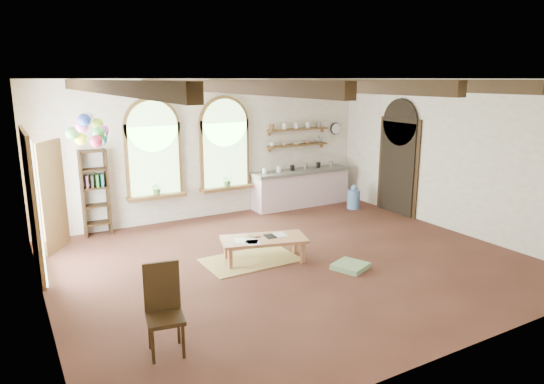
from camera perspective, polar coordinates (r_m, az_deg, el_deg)
floor at (r=8.81m, az=2.18°, el=-8.14°), size 8.00×8.00×0.00m
ceiling_beams at (r=8.20m, az=2.38°, el=12.46°), size 6.20×6.80×0.18m
window_left at (r=10.90m, az=-13.75°, el=4.54°), size 1.30×0.28×2.20m
window_right at (r=11.48m, az=-5.56°, el=5.29°), size 1.30×0.28×2.20m
left_doorway at (r=9.00m, az=-26.34°, el=-1.40°), size 0.10×1.90×2.50m
right_doorway at (r=12.03m, az=14.54°, el=2.72°), size 0.10×1.30×2.40m
kitchen_counter at (r=12.44m, az=3.41°, el=0.53°), size 2.68×0.62×0.94m
wall_shelf_lower at (r=12.40m, az=3.03°, el=5.54°), size 1.70×0.24×0.04m
wall_shelf_upper at (r=12.35m, az=3.05°, el=7.38°), size 1.70×0.24×0.04m
wall_clock at (r=13.13m, az=7.51°, el=7.41°), size 0.32×0.04×0.32m
bookshelf at (r=10.65m, az=-20.09°, el=-0.10°), size 0.53×0.32×1.80m
coffee_table at (r=8.70m, az=-0.96°, el=-5.74°), size 1.65×1.09×0.43m
side_chair at (r=6.12m, az=-12.42°, el=-15.37°), size 0.50×0.50×1.09m
floor_mat at (r=8.85m, az=-2.53°, el=-7.98°), size 1.69×1.06×0.02m
floor_cushion at (r=8.57m, az=9.19°, el=-8.60°), size 0.68×0.68×0.09m
water_jug_a at (r=12.94m, az=6.37°, el=-0.13°), size 0.28×0.28×0.54m
water_jug_b at (r=12.36m, az=9.57°, el=-0.73°), size 0.31×0.31×0.61m
balloon_cluster at (r=9.01m, az=-20.57°, el=6.78°), size 0.74×0.79×1.14m
table_book at (r=8.74m, az=-2.50°, el=-5.24°), size 0.20×0.25×0.02m
tablet at (r=8.76m, az=-0.23°, el=-5.22°), size 0.21×0.28×0.01m
potted_plant_left at (r=10.94m, az=-13.37°, el=0.43°), size 0.27×0.23×0.30m
potted_plant_right at (r=11.52m, az=-5.26°, el=1.37°), size 0.27×0.23×0.30m
shelf_cup_a at (r=12.00m, az=0.00°, el=5.63°), size 0.12×0.10×0.10m
shelf_cup_b at (r=12.18m, az=1.44°, el=5.73°), size 0.10×0.10×0.09m
shelf_bowl_a at (r=12.37m, az=2.83°, el=5.74°), size 0.22×0.22×0.05m
shelf_bowl_b at (r=12.56m, az=4.19°, el=5.85°), size 0.20×0.20×0.06m
shelf_vase at (r=12.74m, az=5.51°, el=6.23°), size 0.18×0.18×0.19m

